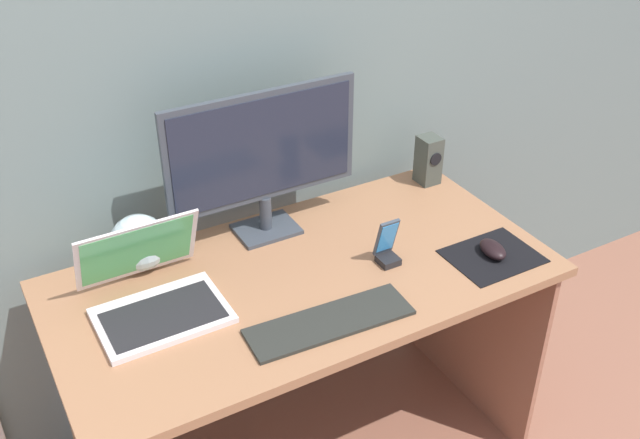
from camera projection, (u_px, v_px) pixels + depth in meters
wall_back at (228, 49)px, 2.06m from camera, size 6.00×0.04×2.50m
desk at (304, 320)px, 2.10m from camera, size 1.36×0.69×0.75m
monitor at (263, 155)px, 2.06m from camera, size 0.58×0.14×0.44m
speaker_right at (428, 160)px, 2.41m from camera, size 0.07×0.08×0.16m
laptop at (154, 293)px, 1.87m from camera, size 0.32×0.32×0.21m
fishbowl at (139, 243)px, 2.01m from camera, size 0.16×0.16×0.16m
keyboard_external at (330, 322)px, 1.84m from camera, size 0.43×0.15×0.01m
mousepad at (492, 256)px, 2.09m from camera, size 0.25×0.20×0.00m
mouse at (493, 249)px, 2.08m from camera, size 0.07×0.11×0.04m
phone_in_dock at (387, 248)px, 2.04m from camera, size 0.06×0.06×0.14m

